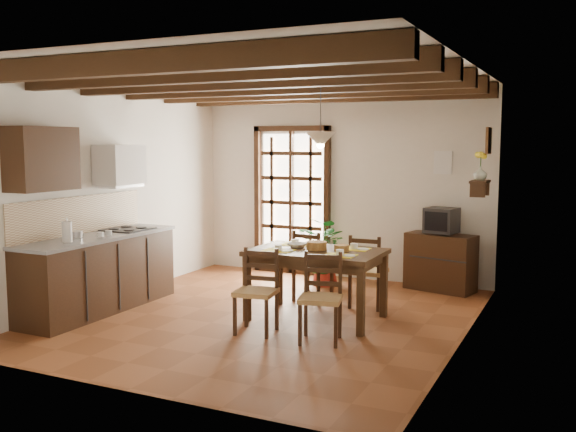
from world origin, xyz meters
The scene contains 25 objects.
ground_plane centered at (0.00, 0.00, 0.00)m, with size 5.00×5.00×0.00m, color brown.
room_shell centered at (0.00, 0.00, 1.82)m, with size 4.52×5.02×2.81m.
ceiling_beams centered at (0.00, 0.00, 2.69)m, with size 4.50×4.34×0.20m.
french_door centered at (-0.80, 2.45, 1.18)m, with size 1.26×0.11×2.32m.
kitchen_counter centered at (-1.96, -0.60, 0.47)m, with size 0.64×2.25×1.38m.
upper_cabinet centered at (-2.08, -1.30, 1.85)m, with size 0.35×0.80×0.70m, color black.
range_hood centered at (-2.05, -0.05, 1.73)m, with size 0.38×0.60×0.54m.
counter_items centered at (-1.95, -0.51, 0.96)m, with size 0.50×1.43×0.25m.
dining_table centered at (0.57, 0.17, 0.70)m, with size 1.49×0.96×0.81m.
chair_near_left centered at (0.20, -0.60, 0.28)m, with size 0.46×0.45×0.89m.
chair_near_right centered at (0.94, -0.60, 0.29)m, with size 0.50×0.49×0.91m.
chair_far_left centered at (0.20, 0.93, 0.29)m, with size 0.48×0.46×0.92m.
chair_far_right centered at (0.94, 0.93, 0.29)m, with size 0.42×0.41×0.91m.
table_setting centered at (0.57, 0.17, 0.89)m, with size 1.08×0.72×0.10m.
table_bowl centered at (0.30, 0.22, 0.83)m, with size 0.22×0.22×0.05m, color white.
sideboard centered at (1.56, 2.23, 0.39)m, with size 0.92×0.41×0.78m, color black.
crt_tv centered at (1.56, 2.22, 0.97)m, with size 0.47×0.44×0.34m.
fuse_box centered at (1.50, 2.48, 1.75)m, with size 0.25×0.03×0.32m, color white.
plant_pot centered at (-0.01, 1.87, 0.11)m, with size 0.37×0.37×0.23m, color maroon.
potted_plant centered at (-0.01, 1.87, 0.57)m, with size 1.86×1.59×2.07m, color #144C19.
wall_shelf centered at (2.14, 1.60, 1.51)m, with size 0.20×0.42×0.20m.
shelf_vase centered at (2.14, 1.60, 1.65)m, with size 0.15×0.15×0.15m, color #B2BFB2.
shelf_flowers centered at (2.14, 1.60, 1.86)m, with size 0.14×0.14×0.36m.
framed_picture centered at (2.22, 1.60, 2.05)m, with size 0.03×0.32×0.32m.
pendant_lamp centered at (0.57, 0.27, 2.08)m, with size 0.36×0.36×0.84m.
Camera 1 is at (3.36, -6.51, 2.03)m, focal length 40.00 mm.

